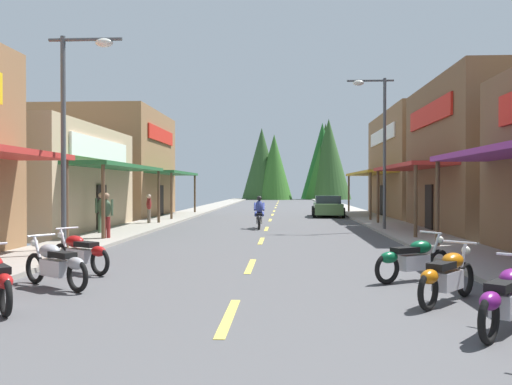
{
  "coord_description": "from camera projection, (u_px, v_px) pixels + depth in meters",
  "views": [
    {
      "loc": [
        0.86,
        0.88,
        2.02
      ],
      "look_at": [
        -0.18,
        20.12,
        1.8
      ],
      "focal_mm": 37.04,
      "sensor_mm": 36.0,
      "label": 1
    }
  ],
  "objects": [
    {
      "name": "parked_car_curbside",
      "position": [
        328.0,
        206.0,
        35.21
      ],
      "size": [
        2.17,
        4.36,
        1.4
      ],
      "rotation": [
        0.0,
        0.0,
        1.54
      ],
      "color": "#4C723F",
      "rests_on": "ground"
    },
    {
      "name": "pedestrian_by_shop",
      "position": [
        149.0,
        207.0,
        27.45
      ],
      "size": [
        0.39,
        0.52,
        1.62
      ],
      "rotation": [
        0.0,
        0.0,
        0.45
      ],
      "color": "#726659",
      "rests_on": "ground"
    },
    {
      "name": "storefront_left_far",
      "position": [
        107.0,
        165.0,
        35.08
      ],
      "size": [
        9.12,
        9.37,
        6.92
      ],
      "color": "olive",
      "rests_on": "ground"
    },
    {
      "name": "motorcycle_parked_left_4",
      "position": [
        81.0,
        252.0,
        12.35
      ],
      "size": [
        1.84,
        1.26,
        1.04
      ],
      "rotation": [
        0.0,
        0.0,
        2.56
      ],
      "color": "black",
      "rests_on": "ground"
    },
    {
      "name": "sidewalk_left",
      "position": [
        177.0,
        217.0,
        34.31
      ],
      "size": [
        2.41,
        99.69,
        0.12
      ],
      "primitive_type": "cube",
      "color": "gray",
      "rests_on": "ground"
    },
    {
      "name": "motorcycle_parked_right_4",
      "position": [
        413.0,
        258.0,
        11.23
      ],
      "size": [
        1.87,
        1.21,
        1.04
      ],
      "rotation": [
        0.0,
        0.0,
        0.55
      ],
      "color": "black",
      "rests_on": "ground"
    },
    {
      "name": "rider_cruising_lead",
      "position": [
        259.0,
        215.0,
        25.22
      ],
      "size": [
        0.6,
        2.14,
        1.57
      ],
      "rotation": [
        0.0,
        0.0,
        1.61
      ],
      "color": "black",
      "rests_on": "ground"
    },
    {
      "name": "motorcycle_parked_right_3",
      "position": [
        447.0,
        275.0,
        9.08
      ],
      "size": [
        1.46,
        1.7,
        1.04
      ],
      "rotation": [
        0.0,
        0.0,
        0.87
      ],
      "color": "black",
      "rests_on": "ground"
    },
    {
      "name": "streetlamp_right",
      "position": [
        378.0,
        133.0,
        23.63
      ],
      "size": [
        2.08,
        0.3,
        6.87
      ],
      "color": "#474C51",
      "rests_on": "ground"
    },
    {
      "name": "treeline_backdrop",
      "position": [
        310.0,
        162.0,
        84.23
      ],
      "size": [
        17.15,
        13.74,
        12.66
      ],
      "color": "#2E5123",
      "rests_on": "ground"
    },
    {
      "name": "sidewalk_right",
      "position": [
        367.0,
        217.0,
        33.65
      ],
      "size": [
        2.41,
        99.69,
        0.12
      ],
      "primitive_type": "cube",
      "color": "#9E9991",
      "rests_on": "ground"
    },
    {
      "name": "motorcycle_parked_right_2",
      "position": [
        507.0,
        297.0,
        7.28
      ],
      "size": [
        1.42,
        1.73,
        1.04
      ],
      "rotation": [
        0.0,
        0.0,
        0.89
      ],
      "color": "black",
      "rests_on": "ground"
    },
    {
      "name": "streetlamp_left",
      "position": [
        74.0,
        114.0,
        14.75
      ],
      "size": [
        2.08,
        0.3,
        6.22
      ],
      "color": "#474C51",
      "rests_on": "ground"
    },
    {
      "name": "storefront_right_far",
      "position": [
        428.0,
        165.0,
        34.86
      ],
      "size": [
        7.84,
        11.77,
        6.89
      ],
      "color": "olive",
      "rests_on": "ground"
    },
    {
      "name": "ground",
      "position": [
        271.0,
        219.0,
        33.98
      ],
      "size": [
        9.87,
        99.69,
        0.1
      ],
      "primitive_type": "cube",
      "color": "#4C4C4F"
    },
    {
      "name": "pedestrian_waiting",
      "position": [
        106.0,
        213.0,
        19.47
      ],
      "size": [
        0.56,
        0.33,
        1.79
      ],
      "rotation": [
        0.0,
        0.0,
        1.35
      ],
      "color": "maroon",
      "rests_on": "ground"
    },
    {
      "name": "storefront_left_middle",
      "position": [
        6.0,
        179.0,
        23.77
      ],
      "size": [
        10.6,
        9.85,
        4.72
      ],
      "color": "tan",
      "rests_on": "ground"
    },
    {
      "name": "motorcycle_parked_left_3",
      "position": [
        56.0,
        263.0,
        10.48
      ],
      "size": [
        1.82,
        1.29,
        1.04
      ],
      "rotation": [
        0.0,
        0.0,
        2.54
      ],
      "color": "black",
      "rests_on": "ground"
    },
    {
      "name": "pedestrian_browsing",
      "position": [
        101.0,
        210.0,
        21.65
      ],
      "size": [
        0.43,
        0.46,
        1.78
      ],
      "rotation": [
        0.0,
        0.0,
        2.46
      ],
      "color": "#3F593F",
      "rests_on": "ground"
    },
    {
      "name": "centerline_dashes",
      "position": [
        273.0,
        215.0,
        37.45
      ],
      "size": [
        0.16,
        74.02,
        0.01
      ],
      "color": "#E0C64C",
      "rests_on": "ground"
    }
  ]
}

